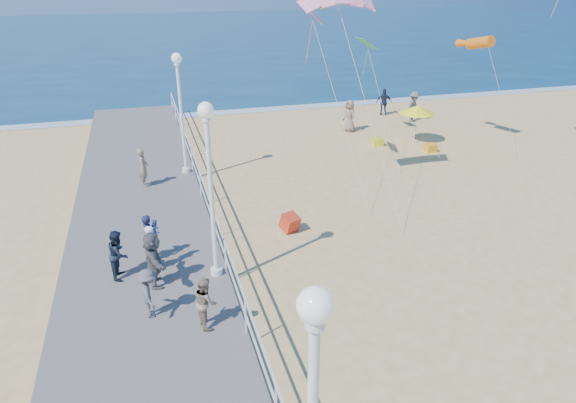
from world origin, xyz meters
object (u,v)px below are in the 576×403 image
object	(u,v)px
spectator_1	(205,302)
beach_walker_a	(414,107)
beach_walker_b	(384,102)
beach_chair_right	(430,148)
spectator_0	(149,237)
beach_umbrella	(417,110)
lamp_post_far	(180,102)
box_kite	(290,224)
beach_walker_c	(350,116)
toddler_held	(156,231)
spectator_5	(154,259)
beach_chair_left	(377,142)
spectator_6	(143,167)
spectator_7	(119,254)
woman_holding_toddler	(153,248)
lamp_post_mid	(210,175)
spectator_2	(149,293)

from	to	relation	value
spectator_1	beach_walker_a	size ratio (longest dim) A/B	0.74
beach_walker_b	beach_chair_right	bearing A→B (deg)	107.66
spectator_0	beach_chair_right	xyz separation A→B (m)	(14.79, 8.03, -0.98)
spectator_1	beach_umbrella	bearing A→B (deg)	-53.91
beach_walker_a	beach_chair_right	size ratio (longest dim) A/B	3.48
lamp_post_far	box_kite	distance (m)	7.75
beach_walker_c	box_kite	world-z (taller)	beach_walker_c
toddler_held	beach_chair_right	xyz separation A→B (m)	(14.56, 8.52, -1.43)
spectator_5	beach_chair_left	distance (m)	16.83
spectator_1	box_kite	bearing A→B (deg)	-45.16
beach_walker_b	box_kite	distance (m)	17.79
spectator_6	spectator_7	world-z (taller)	spectator_6
woman_holding_toddler	lamp_post_far	bearing A→B (deg)	12.61
toddler_held	box_kite	distance (m)	5.28
lamp_post_mid	beach_umbrella	distance (m)	16.97
spectator_7	spectator_1	bearing A→B (deg)	-134.28
beach_umbrella	beach_walker_c	bearing A→B (deg)	130.25
box_kite	woman_holding_toddler	bearing A→B (deg)	179.86
lamp_post_far	beach_umbrella	xyz separation A→B (m)	(12.78, 2.04, -1.75)
woman_holding_toddler	beach_chair_left	distance (m)	16.22
beach_walker_b	box_kite	size ratio (longest dim) A/B	2.90
beach_walker_c	beach_umbrella	world-z (taller)	beach_umbrella
lamp_post_far	beach_walker_a	xyz separation A→B (m)	(14.90, 6.08, -2.70)
beach_walker_b	spectator_7	bearing A→B (deg)	68.80
spectator_1	beach_walker_c	xyz separation A→B (m)	(10.76, 16.51, -0.16)
lamp_post_far	spectator_5	distance (m)	9.57
spectator_6	box_kite	bearing A→B (deg)	-129.36
spectator_6	woman_holding_toddler	bearing A→B (deg)	-173.54
spectator_5	beach_walker_a	world-z (taller)	spectator_5
spectator_6	beach_chair_left	distance (m)	12.98
spectator_0	beach_umbrella	distance (m)	17.51
beach_chair_right	spectator_6	bearing A→B (deg)	-173.51
lamp_post_far	spectator_0	bearing A→B (deg)	-103.94
lamp_post_mid	lamp_post_far	size ratio (longest dim) A/B	1.00
spectator_7	beach_umbrella	bearing A→B (deg)	-46.11
spectator_2	spectator_6	size ratio (longest dim) A/B	0.85
beach_chair_left	spectator_6	bearing A→B (deg)	-164.79
spectator_1	lamp_post_mid	bearing A→B (deg)	-23.53
spectator_5	beach_umbrella	distance (m)	18.34
beach_umbrella	box_kite	bearing A→B (deg)	-139.36
box_kite	beach_umbrella	size ratio (longest dim) A/B	0.28
beach_walker_a	toddler_held	bearing A→B (deg)	-173.55
beach_walker_c	toddler_held	bearing A→B (deg)	-55.30
lamp_post_mid	beach_umbrella	size ratio (longest dim) A/B	2.49
lamp_post_far	spectator_7	xyz separation A→B (m)	(-2.79, -8.32, -2.49)
lamp_post_mid	box_kite	distance (m)	5.37
spectator_2	box_kite	xyz separation A→B (m)	(5.14, 4.34, -0.81)
spectator_2	spectator_5	xyz separation A→B (m)	(0.20, 1.48, 0.15)
spectator_1	beach_walker_a	bearing A→B (deg)	-50.58
spectator_5	spectator_7	bearing A→B (deg)	47.16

